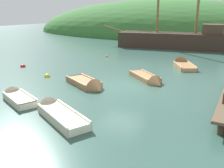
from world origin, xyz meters
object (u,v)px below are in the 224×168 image
object	(u,v)px
sailing_ship	(178,42)
rowboat_outer_left	(88,85)
rowboat_near_dock	(183,65)
rowboat_portside	(17,98)
buoy_orange	(107,57)
rowboat_outer_right	(57,113)
buoy_red	(23,67)
rowboat_center	(149,80)
buoy_yellow	(47,77)

from	to	relation	value
sailing_ship	rowboat_outer_left	xyz separation A→B (m)	(-0.58, -18.79, -0.59)
sailing_ship	rowboat_near_dock	world-z (taller)	sailing_ship
rowboat_portside	buoy_orange	size ratio (longest dim) A/B	10.95
rowboat_outer_right	buoy_red	size ratio (longest dim) A/B	8.82
rowboat_outer_left	buoy_red	distance (m)	8.03
sailing_ship	rowboat_portside	world-z (taller)	sailing_ship
rowboat_portside	rowboat_center	bearing A→B (deg)	-102.76
rowboat_outer_right	buoy_yellow	distance (m)	7.04
sailing_ship	rowboat_outer_right	xyz separation A→B (m)	(0.66, -23.06, -0.57)
rowboat_outer_left	rowboat_portside	world-z (taller)	rowboat_outer_left
rowboat_portside	buoy_red	distance (m)	8.19
rowboat_outer_left	rowboat_portside	bearing A→B (deg)	-90.09
rowboat_near_dock	buoy_red	distance (m)	13.04
rowboat_near_dock	buoy_yellow	xyz separation A→B (m)	(-7.44, -7.84, -0.09)
rowboat_portside	rowboat_outer_left	bearing A→B (deg)	-95.34
rowboat_outer_left	rowboat_center	bearing A→B (deg)	74.88
buoy_yellow	rowboat_center	bearing A→B (deg)	19.56
rowboat_near_dock	buoy_yellow	bearing A→B (deg)	108.58
rowboat_near_dock	rowboat_center	distance (m)	5.58
rowboat_outer_left	buoy_orange	bearing A→B (deg)	140.97
rowboat_outer_right	rowboat_portside	bearing A→B (deg)	15.07
buoy_orange	rowboat_portside	bearing A→B (deg)	-80.79
sailing_ship	rowboat_outer_right	world-z (taller)	sailing_ship
rowboat_near_dock	buoy_orange	xyz separation A→B (m)	(-7.63, 0.78, -0.09)
sailing_ship	buoy_orange	world-z (taller)	sailing_ship
buoy_red	buoy_orange	size ratio (longest dim) A/B	1.56
rowboat_outer_left	buoy_red	bearing A→B (deg)	-167.53
rowboat_outer_right	buoy_orange	size ratio (longest dim) A/B	13.73
rowboat_near_dock	buoy_yellow	size ratio (longest dim) A/B	8.05
rowboat_center	buoy_orange	xyz separation A→B (m)	(-6.75, 6.30, -0.08)
buoy_orange	buoy_yellow	distance (m)	8.63
rowboat_outer_right	rowboat_outer_left	xyz separation A→B (m)	(-1.23, 4.27, -0.02)
sailing_ship	rowboat_portside	bearing A→B (deg)	76.05
rowboat_portside	buoy_red	world-z (taller)	rowboat_portside
buoy_red	rowboat_outer_left	bearing A→B (deg)	-15.07
rowboat_outer_right	rowboat_portside	distance (m)	3.21
rowboat_center	rowboat_outer_right	size ratio (longest dim) A/B	0.85
rowboat_near_dock	rowboat_center	size ratio (longest dim) A/B	1.06
sailing_ship	buoy_yellow	distance (m)	18.69
rowboat_center	buoy_red	xyz separation A→B (m)	(-10.49, -0.88, -0.08)
rowboat_outer_right	buoy_orange	bearing A→B (deg)	-42.89
sailing_ship	rowboat_center	xyz separation A→B (m)	(2.16, -15.82, -0.60)
sailing_ship	buoy_yellow	world-z (taller)	sailing_ship
sailing_ship	rowboat_outer_right	bearing A→B (deg)	84.02
rowboat_outer_right	buoy_red	xyz separation A→B (m)	(-8.98, 6.35, -0.11)
rowboat_near_dock	rowboat_outer_left	xyz separation A→B (m)	(-3.62, -8.48, 0.01)
sailing_ship	rowboat_near_dock	size ratio (longest dim) A/B	4.82
rowboat_outer_right	buoy_red	bearing A→B (deg)	-9.36
buoy_red	rowboat_portside	bearing A→B (deg)	-44.60
rowboat_center	rowboat_portside	xyz separation A→B (m)	(-4.65, -6.63, 0.02)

